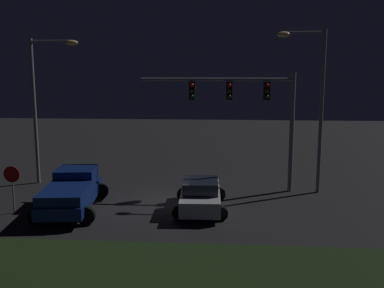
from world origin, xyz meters
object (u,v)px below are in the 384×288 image
object	(u,v)px
car_sedan	(201,195)
pickup_truck	(72,189)
street_lamp_left	(43,94)
street_lamp_right	(313,93)
traffic_signal_gantry	(247,102)
stop_sign	(12,180)

from	to	relation	value
car_sedan	pickup_truck	bearing A→B (deg)	91.85
street_lamp_left	pickup_truck	bearing A→B (deg)	-56.03
pickup_truck	street_lamp_right	size ratio (longest dim) A/B	0.65
street_lamp_left	traffic_signal_gantry	bearing A→B (deg)	-3.73
car_sedan	traffic_signal_gantry	distance (m)	6.00
pickup_truck	car_sedan	bearing A→B (deg)	-93.27
car_sedan	stop_sign	distance (m)	8.72
car_sedan	stop_sign	world-z (taller)	stop_sign
pickup_truck	car_sedan	world-z (taller)	pickup_truck
traffic_signal_gantry	street_lamp_left	distance (m)	11.63
traffic_signal_gantry	stop_sign	bearing A→B (deg)	-156.30
pickup_truck	street_lamp_right	bearing A→B (deg)	-78.53
street_lamp_left	street_lamp_right	size ratio (longest dim) A/B	0.97
traffic_signal_gantry	street_lamp_left	size ratio (longest dim) A/B	0.99
street_lamp_left	stop_sign	size ratio (longest dim) A/B	3.75
traffic_signal_gantry	street_lamp_right	bearing A→B (deg)	-1.95
car_sedan	traffic_signal_gantry	size ratio (longest dim) A/B	0.54
street_lamp_left	stop_sign	world-z (taller)	street_lamp_left
car_sedan	street_lamp_left	xyz separation A→B (m)	(-9.32, 4.43, 4.54)
car_sedan	traffic_signal_gantry	world-z (taller)	traffic_signal_gantry
street_lamp_right	traffic_signal_gantry	bearing A→B (deg)	178.05
pickup_truck	street_lamp_right	distance (m)	13.20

